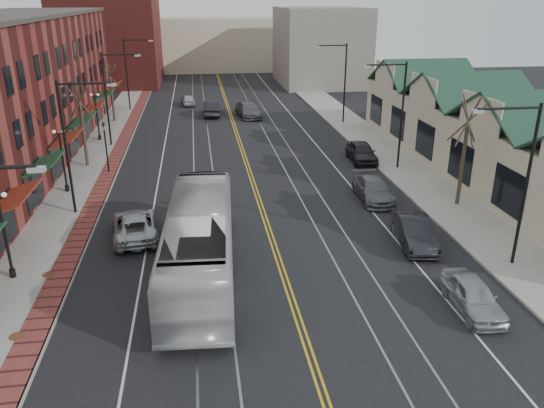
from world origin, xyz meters
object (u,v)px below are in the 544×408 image
object	(u,v)px
transit_bus	(200,242)
parked_suv	(135,225)
parked_car_a	(473,296)
parked_car_d	(362,152)
parked_car_c	(373,189)
parked_car_b	(414,232)

from	to	relation	value
transit_bus	parked_suv	xyz separation A→B (m)	(-3.57, 4.99, -1.08)
parked_car_a	parked_car_d	xyz separation A→B (m)	(1.80, 21.85, 0.11)
parked_suv	parked_car_c	xyz separation A→B (m)	(15.00, 3.77, -0.00)
parked_car_a	parked_car_c	size ratio (longest dim) A/B	0.83
parked_car_a	parked_car_b	distance (m)	6.47
parked_suv	parked_car_b	size ratio (longest dim) A/B	1.11
parked_car_c	parked_suv	bearing A→B (deg)	-163.61
transit_bus	parked_car_c	xyz separation A→B (m)	(11.43, 8.76, -1.08)
transit_bus	parked_car_b	world-z (taller)	transit_bus
transit_bus	parked_car_c	world-z (taller)	transit_bus
parked_car_c	parked_car_d	world-z (taller)	parked_car_d
transit_bus	parked_car_b	distance (m)	11.62
transit_bus	parked_car_c	bearing A→B (deg)	-139.23
transit_bus	parked_car_a	bearing A→B (deg)	161.23
transit_bus	parked_car_d	size ratio (longest dim) A/B	2.74
parked_car_b	parked_car_c	bearing A→B (deg)	97.46
transit_bus	parked_car_a	xyz separation A→B (m)	(11.43, -4.64, -1.11)
transit_bus	parked_suv	world-z (taller)	transit_bus
parked_suv	parked_car_a	size ratio (longest dim) A/B	1.27
parked_suv	parked_car_c	world-z (taller)	parked_suv
parked_car_b	parked_car_d	distance (m)	15.48
transit_bus	parked_car_d	world-z (taller)	transit_bus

